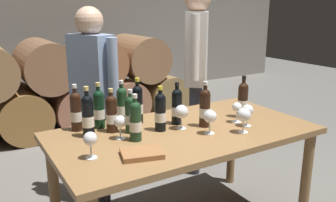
{
  "coord_description": "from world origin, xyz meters",
  "views": [
    {
      "loc": [
        -1.21,
        -1.81,
        1.55
      ],
      "look_at": [
        0.0,
        0.2,
        0.91
      ],
      "focal_mm": 37.75,
      "sensor_mm": 36.0,
      "label": 1
    }
  ],
  "objects_px": {
    "dining_table": "(184,143)",
    "wine_bottle_1": "(136,121)",
    "wine_bottle_10": "(122,105)",
    "wine_glass_4": "(181,112)",
    "wine_bottle_0": "(112,113)",
    "wine_bottle_9": "(205,107)",
    "wine_bottle_8": "(88,116)",
    "wine_glass_5": "(244,115)",
    "wine_bottle_6": "(160,112)",
    "wine_bottle_11": "(76,111)",
    "sommelier_presenting": "(196,63)",
    "wine_bottle_3": "(177,106)",
    "wine_bottle_7": "(131,114)",
    "wine_glass_0": "(248,111)",
    "wine_bottle_4": "(99,109)",
    "wine_glass_3": "(120,122)",
    "wine_glass_6": "(90,140)",
    "tasting_notebook": "(142,154)",
    "wine_glass_2": "(210,117)",
    "wine_bottle_2": "(138,104)",
    "wine_bottle_5": "(243,100)",
    "taster_seated_left": "(93,90)",
    "wine_glass_1": "(237,108)"
  },
  "relations": [
    {
      "from": "wine_bottle_9",
      "to": "wine_glass_4",
      "type": "distance_m",
      "value": 0.17
    },
    {
      "from": "wine_bottle_5",
      "to": "taster_seated_left",
      "type": "height_order",
      "value": "taster_seated_left"
    },
    {
      "from": "dining_table",
      "to": "wine_bottle_1",
      "type": "xyz_separation_m",
      "value": [
        -0.35,
        -0.0,
        0.22
      ]
    },
    {
      "from": "wine_glass_4",
      "to": "wine_glass_6",
      "type": "bearing_deg",
      "value": -167.8
    },
    {
      "from": "wine_bottle_2",
      "to": "wine_glass_5",
      "type": "distance_m",
      "value": 0.72
    },
    {
      "from": "wine_glass_6",
      "to": "wine_bottle_6",
      "type": "bearing_deg",
      "value": 19.36
    },
    {
      "from": "wine_glass_0",
      "to": "tasting_notebook",
      "type": "distance_m",
      "value": 0.83
    },
    {
      "from": "wine_bottle_3",
      "to": "wine_glass_2",
      "type": "height_order",
      "value": "wine_bottle_3"
    },
    {
      "from": "wine_bottle_8",
      "to": "taster_seated_left",
      "type": "relative_size",
      "value": 0.21
    },
    {
      "from": "wine_bottle_6",
      "to": "wine_bottle_9",
      "type": "height_order",
      "value": "wine_bottle_9"
    },
    {
      "from": "wine_bottle_6",
      "to": "wine_bottle_4",
      "type": "bearing_deg",
      "value": 141.15
    },
    {
      "from": "wine_bottle_3",
      "to": "wine_glass_4",
      "type": "relative_size",
      "value": 1.8
    },
    {
      "from": "wine_bottle_9",
      "to": "wine_bottle_8",
      "type": "bearing_deg",
      "value": 163.88
    },
    {
      "from": "wine_bottle_5",
      "to": "wine_glass_1",
      "type": "bearing_deg",
      "value": -148.68
    },
    {
      "from": "wine_bottle_6",
      "to": "wine_bottle_10",
      "type": "height_order",
      "value": "wine_bottle_10"
    },
    {
      "from": "wine_bottle_7",
      "to": "wine_glass_0",
      "type": "xyz_separation_m",
      "value": [
        0.72,
        -0.29,
        -0.02
      ]
    },
    {
      "from": "wine_bottle_10",
      "to": "wine_glass_4",
      "type": "bearing_deg",
      "value": -47.97
    },
    {
      "from": "wine_bottle_10",
      "to": "wine_glass_0",
      "type": "distance_m",
      "value": 0.85
    },
    {
      "from": "wine_bottle_3",
      "to": "wine_glass_0",
      "type": "xyz_separation_m",
      "value": [
        0.38,
        -0.28,
        -0.02
      ]
    },
    {
      "from": "wine_glass_0",
      "to": "wine_bottle_2",
      "type": "bearing_deg",
      "value": 142.85
    },
    {
      "from": "wine_bottle_8",
      "to": "wine_glass_2",
      "type": "xyz_separation_m",
      "value": [
        0.67,
        -0.34,
        -0.03
      ]
    },
    {
      "from": "wine_glass_1",
      "to": "taster_seated_left",
      "type": "relative_size",
      "value": 0.09
    },
    {
      "from": "wine_bottle_8",
      "to": "tasting_notebook",
      "type": "xyz_separation_m",
      "value": [
        0.15,
        -0.43,
        -0.12
      ]
    },
    {
      "from": "wine_bottle_3",
      "to": "sommelier_presenting",
      "type": "relative_size",
      "value": 0.17
    },
    {
      "from": "wine_bottle_8",
      "to": "wine_glass_5",
      "type": "distance_m",
      "value": 0.97
    },
    {
      "from": "wine_bottle_11",
      "to": "wine_bottle_0",
      "type": "bearing_deg",
      "value": -37.31
    },
    {
      "from": "wine_bottle_5",
      "to": "wine_bottle_11",
      "type": "xyz_separation_m",
      "value": [
        -1.11,
        0.34,
        0.0
      ]
    },
    {
      "from": "wine_bottle_4",
      "to": "sommelier_presenting",
      "type": "height_order",
      "value": "sommelier_presenting"
    },
    {
      "from": "wine_bottle_8",
      "to": "wine_glass_0",
      "type": "bearing_deg",
      "value": -20.04
    },
    {
      "from": "wine_bottle_11",
      "to": "wine_glass_3",
      "type": "height_order",
      "value": "wine_bottle_11"
    },
    {
      "from": "wine_bottle_6",
      "to": "wine_glass_6",
      "type": "relative_size",
      "value": 1.99
    },
    {
      "from": "wine_bottle_2",
      "to": "wine_glass_3",
      "type": "distance_m",
      "value": 0.32
    },
    {
      "from": "wine_glass_3",
      "to": "wine_glass_2",
      "type": "bearing_deg",
      "value": -21.98
    },
    {
      "from": "wine_bottle_0",
      "to": "wine_bottle_6",
      "type": "xyz_separation_m",
      "value": [
        0.28,
        -0.14,
        0.0
      ]
    },
    {
      "from": "wine_bottle_1",
      "to": "tasting_notebook",
      "type": "distance_m",
      "value": 0.26
    },
    {
      "from": "wine_glass_2",
      "to": "tasting_notebook",
      "type": "relative_size",
      "value": 0.71
    },
    {
      "from": "wine_bottle_11",
      "to": "sommelier_presenting",
      "type": "bearing_deg",
      "value": 17.88
    },
    {
      "from": "dining_table",
      "to": "tasting_notebook",
      "type": "height_order",
      "value": "tasting_notebook"
    },
    {
      "from": "wine_bottle_1",
      "to": "wine_glass_3",
      "type": "xyz_separation_m",
      "value": [
        -0.07,
        0.07,
        -0.02
      ]
    },
    {
      "from": "wine_bottle_4",
      "to": "wine_bottle_9",
      "type": "bearing_deg",
      "value": -28.93
    },
    {
      "from": "wine_bottle_9",
      "to": "sommelier_presenting",
      "type": "bearing_deg",
      "value": 58.34
    },
    {
      "from": "wine_bottle_4",
      "to": "dining_table",
      "type": "bearing_deg",
      "value": -36.16
    },
    {
      "from": "dining_table",
      "to": "wine_bottle_0",
      "type": "height_order",
      "value": "wine_bottle_0"
    },
    {
      "from": "wine_glass_6",
      "to": "sommelier_presenting",
      "type": "xyz_separation_m",
      "value": [
        1.29,
        0.86,
        0.18
      ]
    },
    {
      "from": "wine_bottle_3",
      "to": "wine_bottle_6",
      "type": "height_order",
      "value": "wine_bottle_6"
    },
    {
      "from": "wine_glass_6",
      "to": "tasting_notebook",
      "type": "bearing_deg",
      "value": -24.68
    },
    {
      "from": "wine_bottle_0",
      "to": "wine_bottle_9",
      "type": "height_order",
      "value": "wine_bottle_9"
    },
    {
      "from": "wine_bottle_10",
      "to": "tasting_notebook",
      "type": "relative_size",
      "value": 1.37
    },
    {
      "from": "wine_bottle_4",
      "to": "wine_glass_3",
      "type": "xyz_separation_m",
      "value": [
        0.03,
        -0.26,
        -0.03
      ]
    },
    {
      "from": "wine_bottle_1",
      "to": "wine_bottle_6",
      "type": "bearing_deg",
      "value": 20.24
    }
  ]
}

